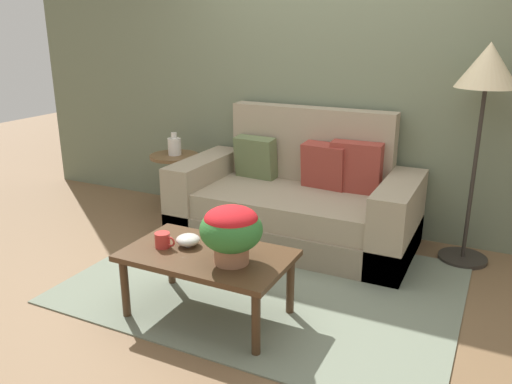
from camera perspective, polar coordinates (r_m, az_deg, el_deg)
ground_plane at (r=3.70m, az=1.54°, el=-9.62°), size 14.00×14.00×0.00m
wall_back at (r=4.49m, az=8.68°, el=13.26°), size 6.40×0.12×2.72m
area_rug at (r=3.65m, az=1.12°, el=-9.97°), size 2.55×1.85×0.01m
couch at (r=4.27m, az=4.53°, el=-1.18°), size 1.94×0.94×1.06m
coffee_table at (r=3.13m, az=-5.40°, el=-7.55°), size 1.00×0.59×0.42m
side_table at (r=4.88m, az=-8.92°, el=2.06°), size 0.45×0.45×0.57m
floor_lamp at (r=3.95m, az=24.08°, el=11.10°), size 0.42×0.42×1.61m
potted_plant at (r=2.90m, az=-2.76°, el=-4.12°), size 0.36×0.36×0.33m
coffee_mug at (r=3.21m, az=-10.24°, el=-5.25°), size 0.14×0.09×0.09m
snack_bowl at (r=3.20m, az=-7.52°, el=-5.26°), size 0.15×0.15×0.07m
table_vase at (r=4.82m, az=-8.99°, el=5.06°), size 0.12×0.12×0.21m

